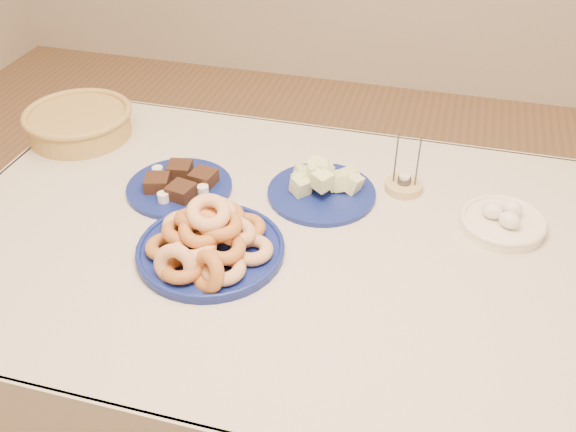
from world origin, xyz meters
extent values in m
plane|color=brown|center=(0.00, 0.00, 0.00)|extent=(5.00, 5.00, 0.00)
cylinder|color=brown|center=(-0.70, 0.40, 0.36)|extent=(0.06, 0.06, 0.72)
cylinder|color=brown|center=(0.70, 0.40, 0.36)|extent=(0.06, 0.06, 0.72)
cube|color=beige|center=(0.00, 0.00, 0.74)|extent=(1.70, 1.10, 0.02)
cube|color=beige|center=(0.00, 0.55, 0.61)|extent=(1.70, 0.01, 0.28)
cube|color=beige|center=(-0.85, 0.00, 0.61)|extent=(0.01, 1.10, 0.28)
cylinder|color=navy|center=(-0.17, -0.11, 0.76)|extent=(0.39, 0.39, 0.02)
torus|color=navy|center=(-0.17, -0.11, 0.77)|extent=(0.39, 0.39, 0.01)
torus|color=#C27F50|center=(-0.07, -0.11, 0.78)|extent=(0.14, 0.14, 0.03)
torus|color=#985222|center=(-0.11, -0.03, 0.78)|extent=(0.10, 0.10, 0.03)
torus|color=#985222|center=(-0.19, -0.01, 0.78)|extent=(0.14, 0.14, 0.04)
torus|color=#C27F50|center=(-0.25, -0.07, 0.78)|extent=(0.11, 0.11, 0.04)
torus|color=#985222|center=(-0.26, -0.15, 0.78)|extent=(0.14, 0.14, 0.04)
torus|color=#985222|center=(-0.19, -0.21, 0.78)|extent=(0.14, 0.13, 0.04)
torus|color=#C27F50|center=(-0.11, -0.19, 0.78)|extent=(0.12, 0.12, 0.04)
torus|color=#C27F50|center=(-0.11, -0.09, 0.81)|extent=(0.14, 0.13, 0.06)
torus|color=#985222|center=(-0.16, -0.04, 0.81)|extent=(0.14, 0.14, 0.04)
torus|color=#C27F50|center=(-0.21, -0.07, 0.81)|extent=(0.12, 0.12, 0.06)
torus|color=#985222|center=(-0.22, -0.13, 0.81)|extent=(0.14, 0.14, 0.06)
torus|color=#C27F50|center=(-0.18, -0.17, 0.81)|extent=(0.13, 0.12, 0.04)
torus|color=#985222|center=(-0.12, -0.15, 0.81)|extent=(0.14, 0.14, 0.04)
torus|color=#985222|center=(-0.14, -0.11, 0.84)|extent=(0.12, 0.12, 0.03)
torus|color=#C27F50|center=(-0.16, -0.08, 0.84)|extent=(0.11, 0.12, 0.05)
torus|color=#985222|center=(-0.20, -0.10, 0.84)|extent=(0.12, 0.12, 0.06)
torus|color=#985222|center=(-0.17, -0.14, 0.84)|extent=(0.12, 0.13, 0.06)
torus|color=#C27F50|center=(-0.16, -0.11, 0.87)|extent=(0.14, 0.14, 0.06)
torus|color=#C27F50|center=(-0.20, -0.22, 0.80)|extent=(0.10, 0.06, 0.10)
torus|color=#985222|center=(-0.13, -0.22, 0.80)|extent=(0.12, 0.11, 0.10)
cylinder|color=navy|center=(0.02, 0.19, 0.76)|extent=(0.36, 0.36, 0.01)
cube|color=#C7D989|center=(-0.03, 0.20, 0.79)|extent=(0.07, 0.06, 0.05)
cube|color=#C7D989|center=(0.01, 0.20, 0.82)|extent=(0.05, 0.05, 0.04)
cube|color=#C7D989|center=(0.07, 0.21, 0.79)|extent=(0.06, 0.06, 0.06)
cube|color=#C7D989|center=(0.01, 0.20, 0.82)|extent=(0.06, 0.06, 0.05)
cube|color=#C7D989|center=(0.06, 0.21, 0.79)|extent=(0.06, 0.06, 0.06)
cube|color=#C7D989|center=(0.03, 0.16, 0.82)|extent=(0.06, 0.06, 0.05)
cube|color=#C7D989|center=(0.09, 0.24, 0.79)|extent=(0.07, 0.06, 0.05)
cube|color=#C7D989|center=(0.10, 0.21, 0.79)|extent=(0.07, 0.06, 0.06)
cube|color=#C7D989|center=(0.02, 0.19, 0.82)|extent=(0.05, 0.05, 0.05)
cube|color=#C7D989|center=(0.02, 0.19, 0.82)|extent=(0.06, 0.07, 0.06)
cube|color=#C7D989|center=(0.01, 0.21, 0.82)|extent=(0.05, 0.05, 0.05)
cube|color=#C7D989|center=(-0.03, 0.17, 0.79)|extent=(0.07, 0.06, 0.05)
cube|color=#C7D989|center=(0.01, 0.26, 0.79)|extent=(0.05, 0.05, 0.06)
cube|color=#C7D989|center=(-0.03, 0.22, 0.79)|extent=(0.06, 0.07, 0.06)
cylinder|color=navy|center=(-0.34, 0.12, 0.76)|extent=(0.31, 0.31, 0.01)
cube|color=black|center=(-0.39, 0.09, 0.78)|extent=(0.08, 0.08, 0.04)
cube|color=black|center=(-0.31, 0.07, 0.78)|extent=(0.07, 0.07, 0.04)
cube|color=black|center=(-0.36, 0.16, 0.78)|extent=(0.07, 0.07, 0.04)
cube|color=black|center=(-0.28, 0.14, 0.78)|extent=(0.07, 0.07, 0.04)
cylinder|color=white|center=(-0.42, 0.15, 0.78)|extent=(0.03, 0.03, 0.02)
cylinder|color=white|center=(-0.35, 0.04, 0.78)|extent=(0.03, 0.03, 0.02)
cylinder|color=white|center=(-0.27, 0.10, 0.78)|extent=(0.03, 0.03, 0.02)
cylinder|color=olive|center=(-0.74, 0.31, 0.79)|extent=(0.38, 0.38, 0.07)
torus|color=olive|center=(-0.74, 0.31, 0.82)|extent=(0.41, 0.41, 0.02)
cylinder|color=tan|center=(0.23, 0.27, 0.76)|extent=(0.10, 0.10, 0.02)
cylinder|color=#45454A|center=(0.23, 0.27, 0.78)|extent=(0.04, 0.04, 0.02)
cylinder|color=silver|center=(0.23, 0.27, 0.79)|extent=(0.03, 0.03, 0.01)
cylinder|color=#45454A|center=(0.20, 0.27, 0.84)|extent=(0.00, 0.00, 0.14)
cylinder|color=#45454A|center=(0.25, 0.27, 0.84)|extent=(0.00, 0.00, 0.14)
cylinder|color=white|center=(0.48, 0.17, 0.76)|extent=(0.26, 0.26, 0.03)
torus|color=white|center=(0.48, 0.17, 0.78)|extent=(0.27, 0.27, 0.02)
ellipsoid|color=silver|center=(0.45, 0.17, 0.80)|extent=(0.06, 0.06, 0.04)
ellipsoid|color=silver|center=(0.49, 0.14, 0.80)|extent=(0.06, 0.06, 0.04)
ellipsoid|color=silver|center=(0.49, 0.19, 0.80)|extent=(0.06, 0.06, 0.04)
camera|label=1|loc=(0.30, -1.16, 1.70)|focal=40.00mm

